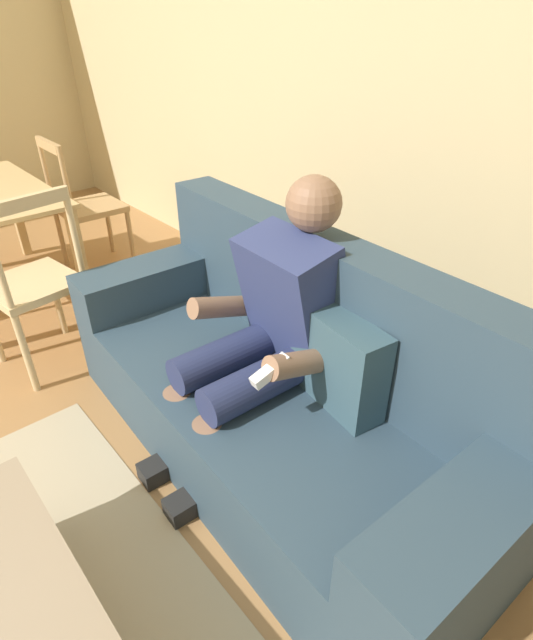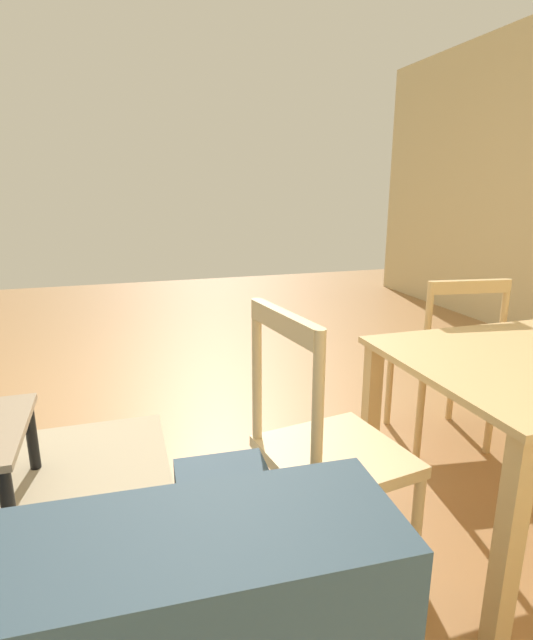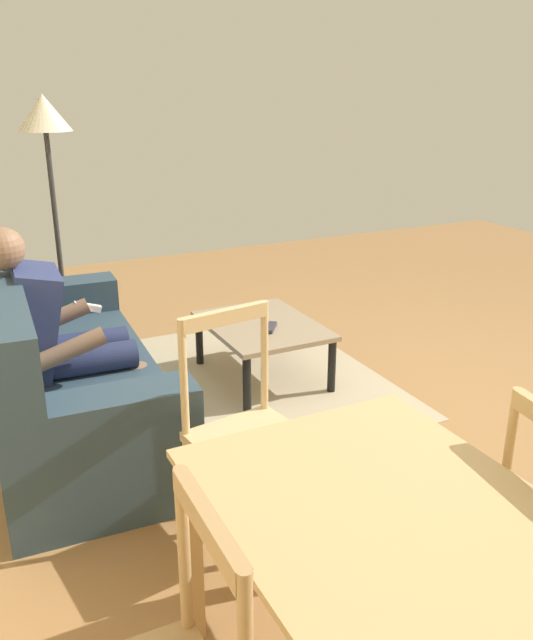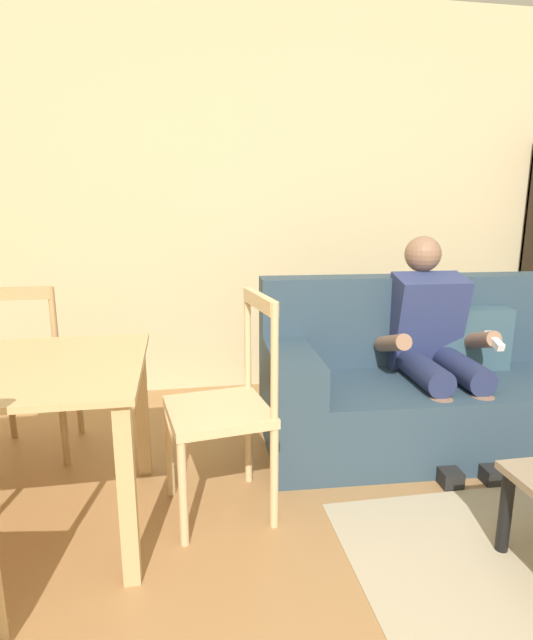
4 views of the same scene
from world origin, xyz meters
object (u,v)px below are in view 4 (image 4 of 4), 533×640
(dining_chair_near_wall, at_px, (29,372))
(couch, at_px, (440,382))
(person_lounging, at_px, (433,341))
(dining_chair_facing_couch, at_px, (225,409))

(dining_chair_near_wall, bearing_deg, couch, -4.68)
(person_lounging, height_order, dining_chair_near_wall, person_lounging)
(couch, bearing_deg, person_lounging, -171.70)
(person_lounging, bearing_deg, dining_chair_facing_couch, -157.55)
(person_lounging, distance_m, dining_chair_facing_couch, 1.33)
(couch, relative_size, dining_chair_near_wall, 2.18)
(dining_chair_near_wall, height_order, dining_chair_facing_couch, dining_chair_facing_couch)
(couch, xyz_separation_m, dining_chair_near_wall, (-2.27, 0.19, 0.13))
(couch, distance_m, dining_chair_facing_couch, 1.40)
(dining_chair_near_wall, xyz_separation_m, dining_chair_facing_couch, (0.98, -0.70, 0.01))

